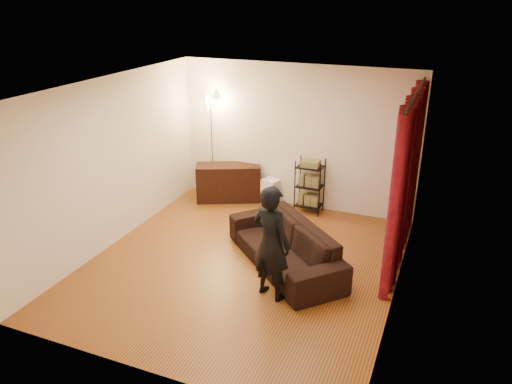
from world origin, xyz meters
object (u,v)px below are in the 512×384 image
at_px(sofa, 285,245).
at_px(media_cabinet, 228,182).
at_px(floor_lamp, 212,147).
at_px(storage_boxes, 270,192).
at_px(wire_shelf, 309,186).
at_px(person, 271,243).

xyz_separation_m(sofa, media_cabinet, (-1.87, 1.99, 0.03)).
distance_m(media_cabinet, floor_lamp, 0.78).
distance_m(storage_boxes, wire_shelf, 0.83).
height_order(sofa, wire_shelf, wire_shelf).
distance_m(sofa, person, 0.96).
relative_size(person, wire_shelf, 1.56).
bearing_deg(wire_shelf, media_cabinet, 169.19).
bearing_deg(person, media_cabinet, -36.75).
bearing_deg(person, storage_boxes, -50.72).
bearing_deg(wire_shelf, storage_boxes, 164.49).
relative_size(media_cabinet, storage_boxes, 2.41).
relative_size(person, floor_lamp, 0.76).
bearing_deg(media_cabinet, wire_shelf, -23.15).
distance_m(person, media_cabinet, 3.46).
bearing_deg(person, sofa, -65.28).
xyz_separation_m(sofa, wire_shelf, (-0.22, 2.03, 0.18)).
height_order(storage_boxes, wire_shelf, wire_shelf).
relative_size(sofa, person, 1.42).
height_order(person, media_cabinet, person).
relative_size(storage_boxes, floor_lamp, 0.24).
relative_size(wire_shelf, floor_lamp, 0.48).
height_order(wire_shelf, floor_lamp, floor_lamp).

